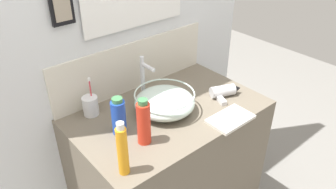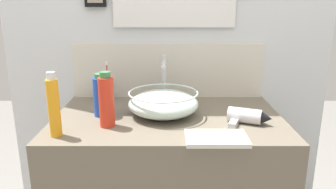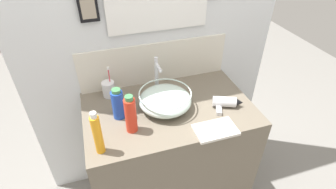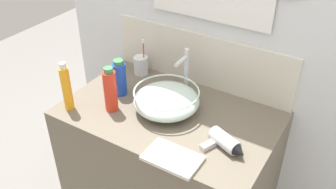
% 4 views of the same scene
% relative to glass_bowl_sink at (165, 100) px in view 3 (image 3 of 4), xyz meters
% --- Properties ---
extents(vanity_counter, '(1.00, 0.62, 0.85)m').
position_rel_glass_bowl_sink_xyz_m(vanity_counter, '(0.02, -0.01, -0.48)').
color(vanity_counter, '#6B6051').
rests_on(vanity_counter, ground).
extents(back_panel, '(1.69, 0.09, 2.39)m').
position_rel_glass_bowl_sink_xyz_m(back_panel, '(0.02, 0.33, 0.29)').
color(back_panel, silver).
rests_on(back_panel, ground).
extents(glass_bowl_sink, '(0.31, 0.31, 0.11)m').
position_rel_glass_bowl_sink_xyz_m(glass_bowl_sink, '(0.00, 0.00, 0.00)').
color(glass_bowl_sink, silver).
rests_on(glass_bowl_sink, vanity_counter).
extents(faucet, '(0.02, 0.11, 0.24)m').
position_rel_glass_bowl_sink_xyz_m(faucet, '(-0.00, 0.17, 0.08)').
color(faucet, silver).
rests_on(faucet, vanity_counter).
extents(hair_drier, '(0.19, 0.14, 0.06)m').
position_rel_glass_bowl_sink_xyz_m(hair_drier, '(0.35, -0.10, -0.03)').
color(hair_drier, silver).
rests_on(hair_drier, vanity_counter).
extents(toothbrush_cup, '(0.08, 0.08, 0.20)m').
position_rel_glass_bowl_sink_xyz_m(toothbrush_cup, '(-0.30, 0.22, -0.01)').
color(toothbrush_cup, silver).
rests_on(toothbrush_cup, vanity_counter).
extents(shampoo_bottle, '(0.07, 0.07, 0.19)m').
position_rel_glass_bowl_sink_xyz_m(shampoo_bottle, '(-0.27, 0.00, 0.03)').
color(shampoo_bottle, blue).
rests_on(shampoo_bottle, vanity_counter).
extents(spray_bottle, '(0.04, 0.04, 0.25)m').
position_rel_glass_bowl_sink_xyz_m(spray_bottle, '(-0.40, -0.23, 0.06)').
color(spray_bottle, orange).
rests_on(spray_bottle, vanity_counter).
extents(soap_dispenser, '(0.06, 0.06, 0.23)m').
position_rel_glass_bowl_sink_xyz_m(soap_dispenser, '(-0.23, -0.13, 0.05)').
color(soap_dispenser, red).
rests_on(soap_dispenser, vanity_counter).
extents(hand_towel, '(0.23, 0.14, 0.02)m').
position_rel_glass_bowl_sink_xyz_m(hand_towel, '(0.20, -0.27, -0.05)').
color(hand_towel, silver).
rests_on(hand_towel, vanity_counter).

